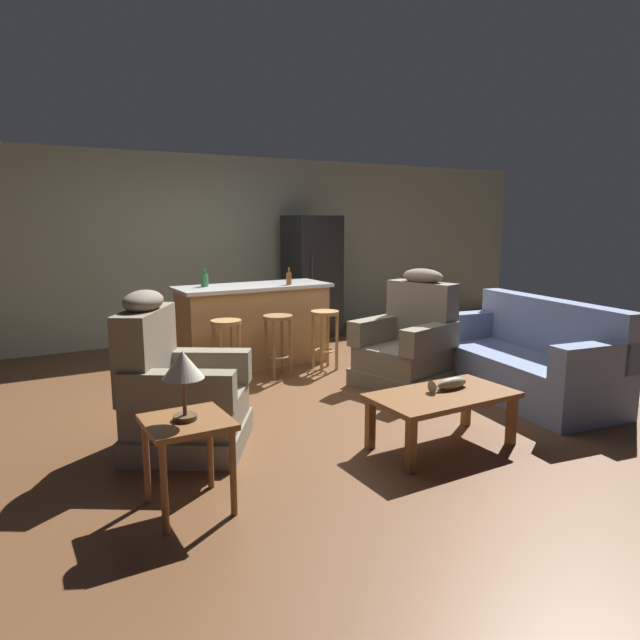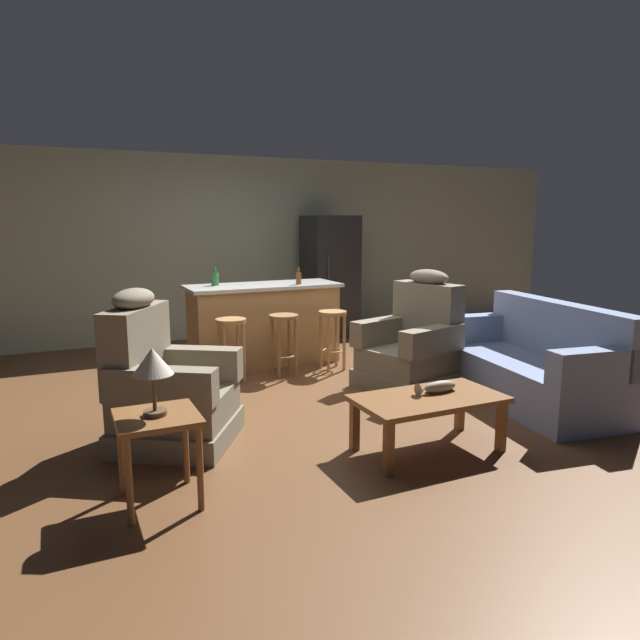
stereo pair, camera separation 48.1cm
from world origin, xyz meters
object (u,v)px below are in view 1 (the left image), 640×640
Objects in this scene: recliner_near_island at (409,344)px; bar_stool_right at (325,329)px; couch at (528,362)px; end_table at (188,435)px; table_lamp at (183,368)px; kitchen_island at (254,325)px; bar_stool_left at (226,340)px; bottle_short_amber at (205,280)px; bottle_tall_green at (289,278)px; fish_figurine at (449,384)px; recliner_near_lamp at (177,393)px; bar_stool_middle at (278,334)px; refrigerator at (312,276)px; coffee_table at (442,400)px.

bar_stool_right is at bearing -79.76° from recliner_near_island.
end_table is at bearing 16.78° from couch.
table_lamp is 3.49m from kitchen_island.
end_table is 2.63m from bar_stool_left.
bottle_short_amber reaches higher than end_table.
end_table is at bearing -115.83° from bar_stool_left.
couch is at bearing -53.76° from kitchen_island.
bottle_tall_green reaches higher than table_lamp.
fish_figurine is 0.61× the size of end_table.
recliner_near_lamp reaches higher than couch.
recliner_near_lamp is at bearing 76.77° from table_lamp.
recliner_near_island is at bearing 62.15° from fish_figurine.
recliner_near_island reaches higher than bottle_short_amber.
bar_stool_middle is 0.39× the size of refrigerator.
couch is at bearing -84.48° from refrigerator.
recliner_near_island is (0.74, 1.40, -0.04)m from fish_figurine.
recliner_near_lamp reaches higher than fish_figurine.
recliner_near_lamp reaches higher than kitchen_island.
table_lamp is 3.36m from bar_stool_right.
fish_figurine is at bearing -69.04° from bar_stool_left.
table_lamp is at bearing -126.44° from bar_stool_middle.
couch is 1.18m from recliner_near_island.
couch is 3.58× the size of end_table.
end_table is 0.41m from table_lamp.
couch reaches higher than end_table.
table_lamp is at bearing 179.22° from coffee_table.
bottle_short_amber reaches higher than table_lamp.
end_table is 2.70× the size of bottle_short_amber.
bar_stool_right is (2.35, 2.37, -0.40)m from table_lamp.
bottle_short_amber is (-0.92, 0.31, 0.00)m from bottle_tall_green.
recliner_near_lamp is 2.08m from bar_stool_middle.
table_lamp is (-2.06, -0.02, 0.41)m from fish_figurine.
recliner_near_lamp is 0.67× the size of kitchen_island.
table_lamp is 0.60× the size of bar_stool_middle.
fish_figurine is at bearing 0.48° from end_table.
table_lamp is 5.28m from refrigerator.
end_table is 0.82× the size of bar_stool_middle.
fish_figurine is 2.10m from table_lamp.
recliner_near_island is at bearing -64.40° from bar_stool_right.
fish_figurine is 0.50× the size of bar_stool_right.
recliner_near_island is 5.79× the size of bottle_short_amber.
recliner_near_lamp reaches higher than table_lamp.
refrigerator is (1.46, 1.20, 0.40)m from kitchen_island.
table_lamp is 3.36m from bottle_short_amber.
bar_stool_middle is at bearing 53.69° from end_table.
bar_stool_left is at bearing 180.00° from bar_stool_middle.
refrigerator is at bearing -76.00° from couch.
kitchen_island reaches higher than bar_stool_left.
end_table is at bearing 179.15° from coffee_table.
couch is at bearing -45.66° from bar_stool_middle.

